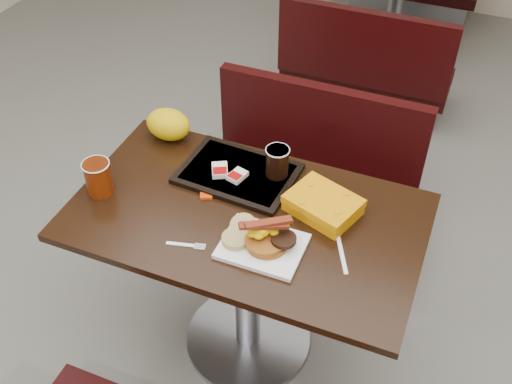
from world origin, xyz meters
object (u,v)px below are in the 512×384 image
at_px(table_near, 247,284).
at_px(bench_far_s, 369,54).
at_px(hashbrown_sleeve_right, 237,176).
at_px(clamshell, 323,205).
at_px(hashbrown_sleeve_left, 220,170).
at_px(paper_bag, 168,124).
at_px(platter, 262,246).
at_px(coffee_cup_near, 98,178).
at_px(knife, 342,255).
at_px(table_far, 395,4).
at_px(bench_near_n, 306,176).
at_px(pancake_stack, 267,242).
at_px(coffee_cup_far, 277,162).
at_px(fork, 180,244).
at_px(tray, 238,173).

bearing_deg(table_near, bench_far_s, 90.00).
xyz_separation_m(hashbrown_sleeve_right, clamshell, (0.33, -0.03, 0.00)).
xyz_separation_m(hashbrown_sleeve_left, paper_bag, (-0.28, 0.14, 0.03)).
distance_m(platter, hashbrown_sleeve_right, 0.33).
xyz_separation_m(coffee_cup_near, hashbrown_sleeve_left, (0.36, 0.23, -0.03)).
bearing_deg(knife, hashbrown_sleeve_left, -137.05).
distance_m(table_near, coffee_cup_near, 0.69).
bearing_deg(clamshell, bench_far_s, 116.70).
distance_m(table_far, knife, 2.71).
bearing_deg(bench_far_s, bench_near_n, -90.00).
distance_m(bench_near_n, bench_far_s, 1.20).
xyz_separation_m(table_far, pancake_stack, (0.12, -2.72, 0.40)).
height_order(knife, coffee_cup_far, coffee_cup_far).
distance_m(fork, knife, 0.52).
distance_m(tray, hashbrown_sleeve_left, 0.07).
xyz_separation_m(pancake_stack, paper_bag, (-0.57, 0.40, 0.03)).
relative_size(fork, hashbrown_sleeve_right, 1.88).
distance_m(pancake_stack, paper_bag, 0.70).
distance_m(bench_far_s, fork, 2.15).
height_order(fork, paper_bag, paper_bag).
distance_m(platter, fork, 0.27).
bearing_deg(platter, clamshell, 61.15).
relative_size(coffee_cup_far, paper_bag, 0.63).
bearing_deg(clamshell, platter, -99.68).
height_order(table_near, hashbrown_sleeve_left, hashbrown_sleeve_left).
bearing_deg(bench_far_s, platter, -86.94).
distance_m(table_far, clamshell, 2.53).
bearing_deg(knife, pancake_stack, -101.11).
bearing_deg(hashbrown_sleeve_left, clamshell, -31.90).
relative_size(hashbrown_sleeve_left, clamshell, 0.33).
height_order(table_far, tray, tray).
bearing_deg(coffee_cup_near, knife, 1.83).
distance_m(bench_near_n, table_far, 1.90).
distance_m(platter, coffee_cup_near, 0.63).
xyz_separation_m(pancake_stack, fork, (-0.26, -0.09, -0.03)).
xyz_separation_m(bench_far_s, hashbrown_sleeve_left, (-0.16, -1.75, 0.42)).
relative_size(knife, coffee_cup_far, 1.42).
bearing_deg(clamshell, paper_bag, -175.28).
relative_size(table_near, pancake_stack, 8.90).
bearing_deg(platter, table_near, 130.90).
xyz_separation_m(platter, knife, (0.25, 0.07, -0.01)).
relative_size(table_far, paper_bag, 6.77).
xyz_separation_m(table_far, coffee_cup_far, (0.03, -2.39, 0.45)).
bearing_deg(paper_bag, coffee_cup_near, -101.34).
relative_size(hashbrown_sleeve_left, paper_bag, 0.43).
relative_size(pancake_stack, clamshell, 0.58).
relative_size(platter, tray, 0.64).
bearing_deg(tray, bench_far_s, 89.85).
bearing_deg(coffee_cup_far, paper_bag, 171.49).
bearing_deg(hashbrown_sleeve_right, platter, -37.17).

